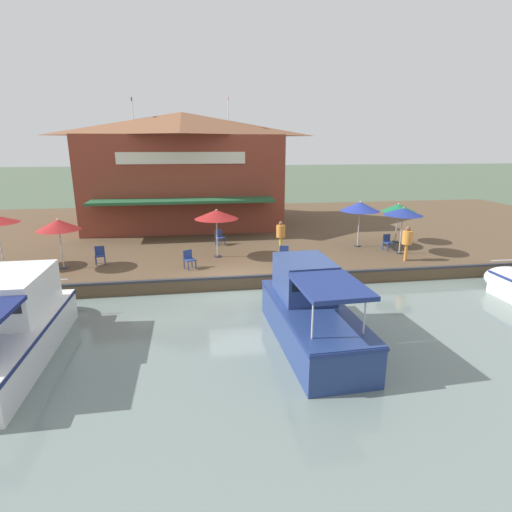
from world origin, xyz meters
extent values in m
plane|color=#4C5B47|center=(0.00, 0.00, 0.00)|extent=(220.00, 220.00, 0.00)
cube|color=brown|center=(-11.00, 0.00, 0.30)|extent=(22.00, 56.00, 0.60)
cube|color=#2D2D33|center=(-0.10, 0.00, 0.65)|extent=(0.20, 50.40, 0.10)
cube|color=brown|center=(-13.17, -2.33, 3.67)|extent=(8.31, 12.80, 6.15)
pyramid|color=brown|center=(-13.17, -2.33, 7.52)|extent=(8.73, 13.44, 1.54)
cube|color=#235633|center=(-8.12, -2.33, 2.90)|extent=(1.80, 10.88, 0.16)
cube|color=silver|center=(-8.98, -2.33, 5.36)|extent=(0.08, 7.68, 0.70)
cylinder|color=silver|center=(-13.17, 0.87, 8.04)|extent=(0.06, 0.06, 2.58)
cube|color=#B23338|center=(-12.99, 0.87, 9.18)|extent=(0.36, 0.03, 0.24)
cylinder|color=silver|center=(-13.17, -5.53, 7.97)|extent=(0.06, 0.06, 2.44)
cube|color=#2D5193|center=(-12.99, -5.53, 9.04)|extent=(0.36, 0.03, 0.24)
cylinder|color=#B7B7B7|center=(-2.73, -7.78, 1.66)|extent=(0.06, 0.06, 2.13)
cylinder|color=#2D2D33|center=(-2.73, -7.78, 0.63)|extent=(0.36, 0.36, 0.06)
cone|color=maroon|center=(-2.73, -7.78, 2.65)|extent=(1.92, 1.92, 0.48)
cone|color=white|center=(-2.73, -7.78, 2.67)|extent=(1.19, 1.19, 0.38)
sphere|color=white|center=(-2.73, -7.78, 2.89)|extent=(0.08, 0.08, 0.08)
cylinder|color=#B7B7B7|center=(-5.28, 9.93, 1.65)|extent=(0.06, 0.06, 2.10)
cylinder|color=#2D2D33|center=(-5.28, 9.93, 0.63)|extent=(0.36, 0.36, 0.06)
cone|color=#19663D|center=(-5.28, 9.93, 2.64)|extent=(1.91, 1.91, 0.43)
cone|color=silver|center=(-5.28, 9.93, 2.66)|extent=(1.18, 1.18, 0.34)
sphere|color=silver|center=(-5.28, 9.93, 2.85)|extent=(0.08, 0.08, 0.08)
cylinder|color=#B7B7B7|center=(-2.84, 8.89, 1.74)|extent=(0.06, 0.06, 2.28)
cylinder|color=#2D2D33|center=(-2.84, 8.89, 0.63)|extent=(0.36, 0.36, 0.06)
cone|color=navy|center=(-2.84, 8.89, 2.83)|extent=(1.98, 1.98, 0.37)
cone|color=yellow|center=(-2.84, 8.89, 2.85)|extent=(1.23, 1.23, 0.30)
sphere|color=yellow|center=(-2.84, 8.89, 3.01)|extent=(0.08, 0.08, 0.08)
cylinder|color=#B7B7B7|center=(-3.63, -0.62, 1.73)|extent=(0.06, 0.06, 2.26)
cylinder|color=#2D2D33|center=(-3.63, -0.62, 0.63)|extent=(0.36, 0.36, 0.06)
cone|color=maroon|center=(-3.63, -0.62, 2.79)|extent=(2.18, 2.18, 0.45)
cone|color=white|center=(-3.63, -0.62, 2.81)|extent=(1.35, 1.35, 0.36)
sphere|color=white|center=(-3.63, -0.62, 3.02)|extent=(0.08, 0.08, 0.08)
cylinder|color=#B7B7B7|center=(-3.25, -10.57, 1.77)|extent=(0.06, 0.06, 2.34)
cylinder|color=#2D2D33|center=(-3.25, -10.57, 0.63)|extent=(0.36, 0.36, 0.06)
cylinder|color=#B7B7B7|center=(-4.63, 7.32, 1.77)|extent=(0.06, 0.06, 2.34)
cylinder|color=#2D2D33|center=(-4.63, 7.32, 0.63)|extent=(0.36, 0.36, 0.06)
cone|color=navy|center=(-4.63, 7.32, 2.86)|extent=(2.15, 2.15, 0.50)
cone|color=white|center=(-4.63, 7.32, 2.88)|extent=(1.33, 1.33, 0.40)
sphere|color=white|center=(-4.63, 7.32, 3.11)|extent=(0.08, 0.08, 0.08)
cube|color=navy|center=(-6.06, -0.04, 0.81)|extent=(0.05, 0.05, 0.42)
cube|color=navy|center=(-5.88, -0.40, 0.81)|extent=(0.05, 0.05, 0.42)
cube|color=navy|center=(-6.42, -0.22, 0.81)|extent=(0.05, 0.05, 0.42)
cube|color=navy|center=(-6.24, -0.58, 0.81)|extent=(0.05, 0.05, 0.42)
cube|color=navy|center=(-6.15, -0.31, 1.03)|extent=(0.59, 0.59, 0.05)
cube|color=navy|center=(-6.33, -0.40, 1.25)|extent=(0.23, 0.41, 0.40)
cube|color=navy|center=(-1.71, -1.72, 0.81)|extent=(0.05, 0.05, 0.42)
cube|color=navy|center=(-1.52, -2.08, 0.81)|extent=(0.05, 0.05, 0.42)
cube|color=navy|center=(-2.06, -1.91, 0.81)|extent=(0.05, 0.05, 0.42)
cube|color=navy|center=(-1.88, -2.26, 0.81)|extent=(0.05, 0.05, 0.42)
cube|color=navy|center=(-1.79, -1.99, 1.03)|extent=(0.59, 0.59, 0.05)
cube|color=navy|center=(-1.97, -2.09, 1.25)|extent=(0.24, 0.41, 0.40)
cube|color=navy|center=(-3.00, -6.01, 0.81)|extent=(0.05, 0.05, 0.42)
cube|color=navy|center=(-2.92, -6.40, 0.81)|extent=(0.05, 0.05, 0.42)
cube|color=navy|center=(-3.39, -6.08, 0.81)|extent=(0.05, 0.05, 0.42)
cube|color=navy|center=(-3.32, -6.47, 0.81)|extent=(0.05, 0.05, 0.42)
cube|color=navy|center=(-3.16, -6.24, 1.03)|extent=(0.51, 0.51, 0.05)
cube|color=navy|center=(-3.35, -6.28, 1.25)|extent=(0.12, 0.44, 0.40)
cube|color=navy|center=(-1.67, 2.62, 0.81)|extent=(0.05, 0.05, 0.42)
cube|color=navy|center=(-1.76, 2.23, 0.81)|extent=(0.05, 0.05, 0.42)
cube|color=navy|center=(-2.06, 2.70, 0.81)|extent=(0.05, 0.05, 0.42)
cube|color=navy|center=(-2.15, 2.31, 0.81)|extent=(0.05, 0.05, 0.42)
cube|color=navy|center=(-1.91, 2.46, 1.03)|extent=(0.52, 0.52, 0.05)
cube|color=navy|center=(-2.10, 2.51, 1.25)|extent=(0.13, 0.44, 0.40)
cube|color=navy|center=(-3.40, 8.86, 0.81)|extent=(0.05, 0.05, 0.42)
cube|color=navy|center=(-3.33, 8.47, 0.81)|extent=(0.05, 0.05, 0.42)
cube|color=navy|center=(-3.80, 8.79, 0.81)|extent=(0.05, 0.05, 0.42)
cube|color=navy|center=(-3.72, 8.40, 0.81)|extent=(0.05, 0.05, 0.42)
cube|color=navy|center=(-3.56, 8.63, 1.03)|extent=(0.51, 0.51, 0.05)
cube|color=navy|center=(-3.76, 8.59, 1.25)|extent=(0.12, 0.44, 0.40)
cylinder|color=gold|center=(-4.02, 2.75, 1.00)|extent=(0.13, 0.13, 0.81)
cylinder|color=gold|center=(-4.18, 2.78, 1.00)|extent=(0.13, 0.13, 0.81)
cylinder|color=orange|center=(-4.10, 2.77, 1.73)|extent=(0.47, 0.47, 0.64)
sphere|color=brown|center=(-4.10, 2.77, 2.16)|extent=(0.22, 0.22, 0.22)
cylinder|color=orange|center=(-1.65, 8.59, 1.02)|extent=(0.13, 0.13, 0.83)
cylinder|color=orange|center=(-1.51, 8.50, 1.02)|extent=(0.13, 0.13, 0.83)
cylinder|color=orange|center=(-1.58, 8.55, 1.76)|extent=(0.49, 0.49, 0.66)
sphere|color=brown|center=(-1.58, 8.55, 2.20)|extent=(0.23, 0.23, 0.23)
ellipsoid|color=white|center=(1.76, 11.60, 0.58)|extent=(2.00, 2.13, 1.00)
cylinder|color=silver|center=(1.53, 11.60, 1.38)|extent=(0.06, 1.77, 0.04)
cube|color=navy|center=(5.08, 1.83, 0.70)|extent=(5.58, 2.25, 1.24)
ellipsoid|color=navy|center=(2.33, 1.72, 0.70)|extent=(2.02, 2.01, 1.24)
cube|color=navy|center=(5.08, 1.83, 1.24)|extent=(5.64, 2.30, 0.10)
cube|color=navy|center=(4.11, 1.79, 1.94)|extent=(2.20, 1.71, 1.25)
cube|color=black|center=(5.16, 1.83, 2.10)|extent=(0.12, 1.42, 0.44)
cube|color=navy|center=(6.37, 1.88, 2.46)|extent=(2.37, 1.82, 0.13)
cylinder|color=silver|center=(7.03, 2.62, 1.89)|extent=(0.05, 0.05, 1.14)
cylinder|color=silver|center=(7.09, 1.19, 1.89)|extent=(0.05, 0.05, 1.14)
ellipsoid|color=white|center=(1.83, -7.34, 0.61)|extent=(2.17, 2.51, 1.06)
cube|color=white|center=(3.80, -7.33, 1.78)|extent=(2.94, 2.12, 1.27)
cylinder|color=silver|center=(1.58, -7.35, 1.44)|extent=(0.06, 2.10, 0.04)
cylinder|color=brown|center=(-15.74, -6.35, 1.95)|extent=(0.33, 0.33, 2.70)
sphere|color=#427A38|center=(-15.74, -6.35, 5.13)|extent=(4.87, 4.87, 4.87)
sphere|color=#427A38|center=(-14.77, -7.08, 4.64)|extent=(3.41, 3.41, 3.41)
camera|label=1|loc=(16.09, -1.63, 6.12)|focal=28.00mm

